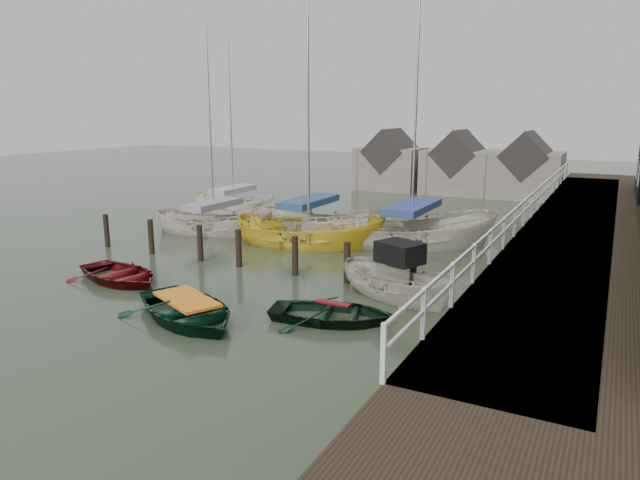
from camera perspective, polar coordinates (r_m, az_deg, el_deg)
The scene contains 13 objects.
ground at distance 18.38m, azimuth -10.48°, elevation -5.31°, with size 120.00×120.00×0.00m, color #2F3723.
pier at distance 24.22m, azimuth 23.63°, elevation -0.04°, with size 3.04×32.00×2.70m.
mooring_pilings at distance 21.19m, azimuth -7.93°, elevation -1.38°, with size 13.72×0.22×1.80m.
far_sheds at distance 41.10m, azimuth 13.43°, elevation 7.17°, with size 14.00×4.08×4.39m.
rowboat_red at distance 20.50m, azimuth -19.32°, elevation -3.93°, with size 2.67×3.73×0.77m, color #530B0E.
rowboat_green at distance 16.27m, azimuth -13.08°, elevation -7.85°, with size 3.00×4.19×0.87m, color black.
rowboat_dkgreen at distance 15.81m, azimuth 1.30°, elevation -8.11°, with size 2.51×3.51×0.73m, color black.
motorboat at distance 17.80m, azimuth 7.66°, elevation -5.47°, with size 4.58×3.09×2.56m.
sailboat_a at distance 27.45m, azimuth -10.52°, elevation 0.86°, with size 6.21×3.57×10.52m.
sailboat_b at distance 26.62m, azimuth -1.10°, elevation 0.69°, with size 7.08×3.66×11.48m.
sailboat_c at distance 24.63m, azimuth -1.13°, elevation -0.43°, with size 7.02×3.78×10.64m.
sailboat_d at distance 24.87m, azimuth 9.09°, elevation -0.33°, with size 7.67×5.45×13.10m.
sailboat_e at distance 32.71m, azimuth -8.62°, elevation 2.84°, with size 5.79×2.58×10.61m.
Camera 1 is at (10.91, -13.67, 5.64)m, focal length 32.00 mm.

